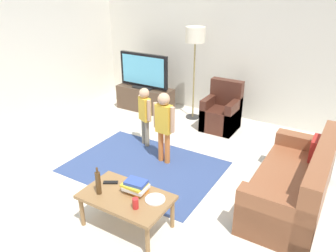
{
  "coord_description": "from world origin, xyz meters",
  "views": [
    {
      "loc": [
        2.25,
        -3.15,
        2.64
      ],
      "look_at": [
        0.0,
        0.6,
        0.65
      ],
      "focal_mm": 35.64,
      "sensor_mm": 36.0,
      "label": 1
    }
  ],
  "objects_px": {
    "tv": "(144,71)",
    "soda_can": "(135,203)",
    "book_stack": "(136,186)",
    "bottle": "(98,183)",
    "tv_stand": "(145,99)",
    "plate": "(155,199)",
    "tv_remote": "(111,182)",
    "armchair": "(222,113)",
    "couch": "(298,186)",
    "child_near_tv": "(145,112)",
    "child_center": "(164,122)",
    "floor_lamp": "(195,40)",
    "coffee_table": "(126,199)"
  },
  "relations": [
    {
      "from": "tv_stand",
      "to": "bottle",
      "type": "distance_m",
      "value": 3.6
    },
    {
      "from": "coffee_table",
      "to": "book_stack",
      "type": "bearing_deg",
      "value": 64.44
    },
    {
      "from": "soda_can",
      "to": "armchair",
      "type": "bearing_deg",
      "value": 96.17
    },
    {
      "from": "child_center",
      "to": "book_stack",
      "type": "xyz_separation_m",
      "value": [
        0.45,
        -1.34,
        -0.18
      ]
    },
    {
      "from": "tv",
      "to": "soda_can",
      "type": "relative_size",
      "value": 9.17
    },
    {
      "from": "tv_remote",
      "to": "plate",
      "type": "bearing_deg",
      "value": -30.7
    },
    {
      "from": "tv_remote",
      "to": "soda_can",
      "type": "bearing_deg",
      "value": -53.63
    },
    {
      "from": "plate",
      "to": "coffee_table",
      "type": "bearing_deg",
      "value": -162.66
    },
    {
      "from": "child_near_tv",
      "to": "soda_can",
      "type": "distance_m",
      "value": 2.23
    },
    {
      "from": "bottle",
      "to": "couch",
      "type": "bearing_deg",
      "value": 39.14
    },
    {
      "from": "book_stack",
      "to": "armchair",
      "type": "bearing_deg",
      "value": 93.46
    },
    {
      "from": "tv_stand",
      "to": "soda_can",
      "type": "relative_size",
      "value": 10.0
    },
    {
      "from": "book_stack",
      "to": "bottle",
      "type": "height_order",
      "value": "bottle"
    },
    {
      "from": "bottle",
      "to": "tv_remote",
      "type": "bearing_deg",
      "value": 95.19
    },
    {
      "from": "tv_remote",
      "to": "tv_stand",
      "type": "bearing_deg",
      "value": 87.06
    },
    {
      "from": "couch",
      "to": "floor_lamp",
      "type": "bearing_deg",
      "value": 142.02
    },
    {
      "from": "floor_lamp",
      "to": "plate",
      "type": "relative_size",
      "value": 8.09
    },
    {
      "from": "coffee_table",
      "to": "plate",
      "type": "height_order",
      "value": "plate"
    },
    {
      "from": "child_center",
      "to": "plate",
      "type": "height_order",
      "value": "child_center"
    },
    {
      "from": "couch",
      "to": "floor_lamp",
      "type": "relative_size",
      "value": 1.01
    },
    {
      "from": "tv",
      "to": "coffee_table",
      "type": "bearing_deg",
      "value": -58.6
    },
    {
      "from": "tv_stand",
      "to": "plate",
      "type": "relative_size",
      "value": 5.45
    },
    {
      "from": "tv_stand",
      "to": "child_center",
      "type": "relative_size",
      "value": 1.08
    },
    {
      "from": "tv_stand",
      "to": "book_stack",
      "type": "relative_size",
      "value": 4.36
    },
    {
      "from": "tv_stand",
      "to": "bottle",
      "type": "relative_size",
      "value": 3.62
    },
    {
      "from": "couch",
      "to": "child_near_tv",
      "type": "relative_size",
      "value": 1.79
    },
    {
      "from": "tv_stand",
      "to": "tv_remote",
      "type": "distance_m",
      "value": 3.39
    },
    {
      "from": "tv",
      "to": "armchair",
      "type": "bearing_deg",
      "value": -0.61
    },
    {
      "from": "bottle",
      "to": "floor_lamp",
      "type": "bearing_deg",
      "value": 99.12
    },
    {
      "from": "tv_stand",
      "to": "soda_can",
      "type": "bearing_deg",
      "value": -56.89
    },
    {
      "from": "tv",
      "to": "soda_can",
      "type": "bearing_deg",
      "value": -56.72
    },
    {
      "from": "couch",
      "to": "child_center",
      "type": "bearing_deg",
      "value": 177.93
    },
    {
      "from": "tv",
      "to": "book_stack",
      "type": "relative_size",
      "value": 4.0
    },
    {
      "from": "tv_remote",
      "to": "child_center",
      "type": "bearing_deg",
      "value": 63.49
    },
    {
      "from": "tv",
      "to": "tv_remote",
      "type": "xyz_separation_m",
      "value": [
        1.58,
        -2.97,
        -0.42
      ]
    },
    {
      "from": "tv_stand",
      "to": "tv_remote",
      "type": "bearing_deg",
      "value": -62.24
    },
    {
      "from": "armchair",
      "to": "tv_remote",
      "type": "height_order",
      "value": "armchair"
    },
    {
      "from": "tv",
      "to": "tv_remote",
      "type": "height_order",
      "value": "tv"
    },
    {
      "from": "book_stack",
      "to": "tv_remote",
      "type": "distance_m",
      "value": 0.36
    },
    {
      "from": "child_center",
      "to": "plate",
      "type": "xyz_separation_m",
      "value": [
        0.72,
        -1.35,
        -0.24
      ]
    },
    {
      "from": "child_near_tv",
      "to": "plate",
      "type": "relative_size",
      "value": 4.57
    },
    {
      "from": "tv_stand",
      "to": "plate",
      "type": "xyz_separation_m",
      "value": [
        2.2,
        -2.99,
        0.18
      ]
    },
    {
      "from": "bottle",
      "to": "plate",
      "type": "xyz_separation_m",
      "value": [
        0.6,
        0.22,
        -0.13
      ]
    },
    {
      "from": "bottle",
      "to": "tv_stand",
      "type": "bearing_deg",
      "value": 116.41
    },
    {
      "from": "couch",
      "to": "bottle",
      "type": "xyz_separation_m",
      "value": [
        -1.85,
        -1.5,
        0.27
      ]
    },
    {
      "from": "coffee_table",
      "to": "child_center",
      "type": "bearing_deg",
      "value": 105.36
    },
    {
      "from": "child_center",
      "to": "coffee_table",
      "type": "xyz_separation_m",
      "value": [
        0.4,
        -1.45,
        -0.3
      ]
    },
    {
      "from": "tv",
      "to": "child_near_tv",
      "type": "relative_size",
      "value": 1.09
    },
    {
      "from": "child_near_tv",
      "to": "book_stack",
      "type": "distance_m",
      "value": 1.95
    },
    {
      "from": "bottle",
      "to": "book_stack",
      "type": "bearing_deg",
      "value": 35.0
    }
  ]
}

